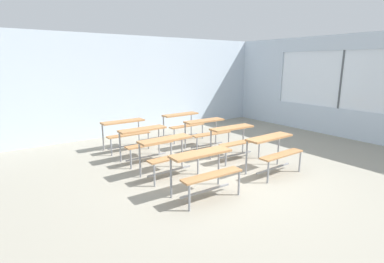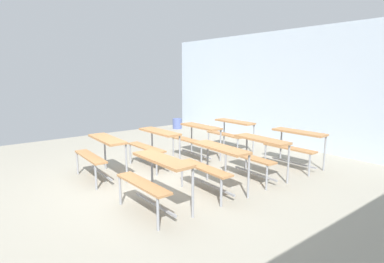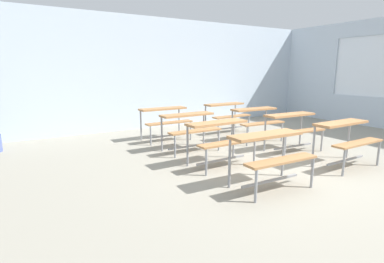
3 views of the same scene
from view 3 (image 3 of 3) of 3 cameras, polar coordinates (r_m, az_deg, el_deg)
name	(u,v)px [view 3 (image 3 of 3)]	position (r m, az deg, el deg)	size (l,w,h in m)	color
ground	(286,169)	(5.29, 17.47, -6.81)	(10.00, 9.00, 0.05)	gray
wall_back	(166,74)	(8.68, -4.89, 10.94)	(10.00, 0.12, 3.00)	silver
desk_bench_r0c0	(271,148)	(4.21, 14.78, -3.01)	(1.12, 0.63, 0.74)	#A87547
desk_bench_r0c1	(346,133)	(5.62, 27.35, -0.30)	(1.11, 0.61, 0.74)	#A87547
desk_bench_r1c0	(221,133)	(5.04, 5.47, -0.28)	(1.12, 0.62, 0.74)	#A87547
desk_bench_r1c1	(293,123)	(6.26, 18.75, 1.49)	(1.12, 0.64, 0.74)	#A87547
desk_bench_r2c0	(190,123)	(5.95, -0.43, 1.61)	(1.11, 0.60, 0.74)	#A87547
desk_bench_r2c1	(257,116)	(6.96, 12.24, 2.81)	(1.12, 0.64, 0.74)	#A87547
desk_bench_r3c0	(165,116)	(6.91, -5.13, 2.96)	(1.10, 0.60, 0.74)	#A87547
desk_bench_r3c1	(227,111)	(7.85, 6.64, 3.98)	(1.12, 0.62, 0.74)	#A87547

